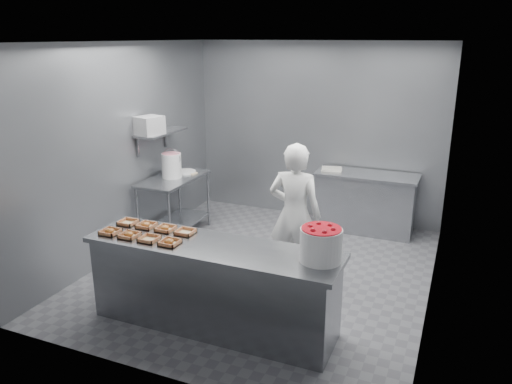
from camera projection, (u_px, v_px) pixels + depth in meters
floor at (263, 271)px, 6.35m from camera, size 4.50×4.50×0.00m
ceiling at (264, 42)px, 5.51m from camera, size 4.50×4.50×0.00m
wall_back at (317, 132)px, 7.91m from camera, size 4.00×0.04×2.80m
wall_left at (125, 150)px, 6.67m from camera, size 0.04×4.50×2.80m
wall_right at (441, 183)px, 5.19m from camera, size 0.04×4.50×2.80m
service_counter at (213, 286)px, 5.03m from camera, size 2.60×0.70×0.90m
prep_table at (174, 198)px, 7.31m from camera, size 0.60×1.20×0.90m
back_counter at (365, 202)px, 7.56m from camera, size 1.50×0.60×0.90m
wall_shelf at (161, 132)px, 7.09m from camera, size 0.35×0.90×0.03m
tray_0 at (110, 231)px, 5.17m from camera, size 0.19×0.18×0.06m
tray_1 at (129, 235)px, 5.08m from camera, size 0.19×0.18×0.06m
tray_2 at (149, 239)px, 4.99m from camera, size 0.19×0.18×0.04m
tray_3 at (170, 242)px, 4.90m from camera, size 0.19×0.18×0.06m
tray_4 at (128, 222)px, 5.43m from camera, size 0.19×0.18×0.04m
tray_5 at (146, 225)px, 5.34m from camera, size 0.19×0.18×0.06m
tray_6 at (165, 228)px, 5.25m from camera, size 0.19×0.18×0.06m
tray_7 at (185, 232)px, 5.17m from camera, size 0.19×0.18×0.04m
worker at (295, 215)px, 5.85m from camera, size 0.64×0.44×1.72m
strawberry_tub at (321, 243)px, 4.50m from camera, size 0.39×0.39×0.32m
glaze_bucket at (172, 165)px, 7.17m from camera, size 0.30×0.28×0.43m
bucket_lid at (185, 172)px, 7.48m from camera, size 0.41×0.41×0.02m
rag at (192, 173)px, 7.42m from camera, size 0.15×0.14×0.02m
appliance at (149, 125)px, 6.81m from camera, size 0.37×0.40×0.25m
paper_stack at (332, 169)px, 7.62m from camera, size 0.34×0.28×0.04m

